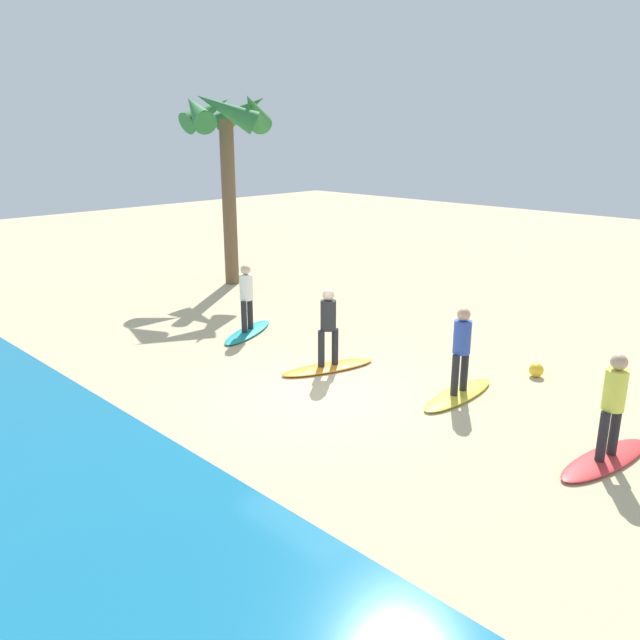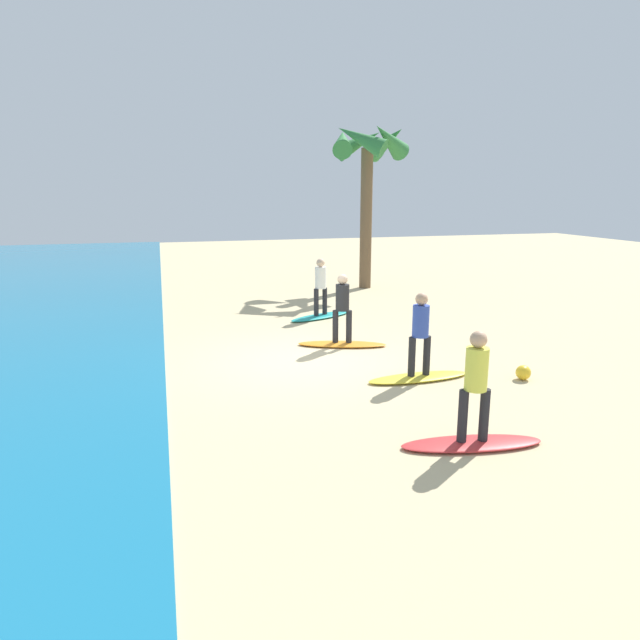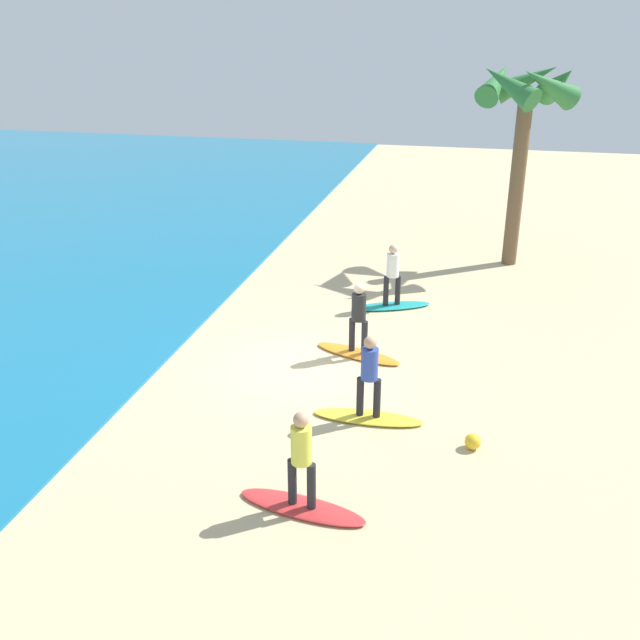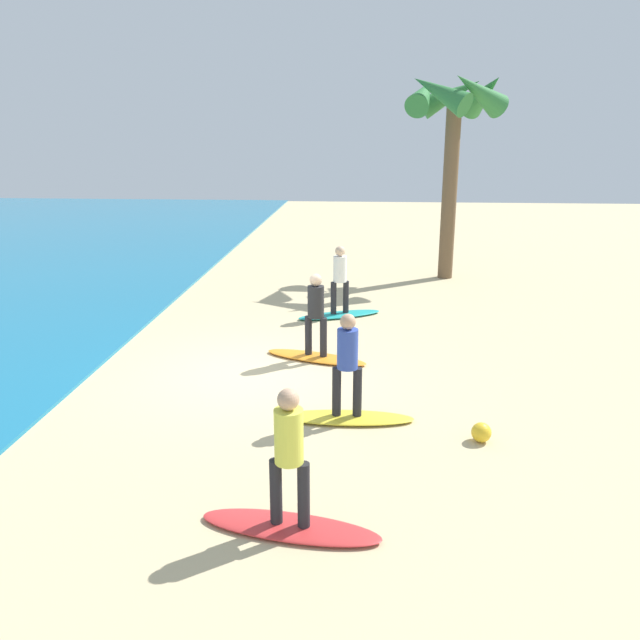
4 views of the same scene
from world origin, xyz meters
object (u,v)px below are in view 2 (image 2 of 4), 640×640
at_px(surfboard_yellow, 418,377).
at_px(surfer_yellow, 420,328).
at_px(surfboard_teal, 321,316).
at_px(palm_tree, 367,155).
at_px(beach_ball, 523,373).
at_px(surfer_red, 476,379).
at_px(surfer_teal, 321,283).
at_px(surfboard_orange, 342,344).
at_px(surfboard_red, 472,443).
at_px(surfer_orange, 342,303).

xyz_separation_m(surfboard_yellow, surfer_yellow, (0.00, 0.00, 0.99)).
bearing_deg(surfboard_yellow, surfboard_teal, -87.57).
xyz_separation_m(palm_tree, beach_ball, (-10.88, 0.72, -4.71)).
xyz_separation_m(surfer_red, surfer_teal, (8.69, -0.19, 0.00)).
xyz_separation_m(surfer_yellow, surfer_teal, (5.78, 0.36, 0.00)).
relative_size(surfboard_orange, surfboard_teal, 1.00).
bearing_deg(surfboard_yellow, surfboard_red, 78.30).
relative_size(surfer_red, surfboard_teal, 0.78).
xyz_separation_m(surfboard_red, palm_tree, (13.23, -3.23, 4.81)).
bearing_deg(surfer_yellow, surfboard_orange, 14.33).
height_order(surfboard_orange, surfer_orange, surfer_orange).
bearing_deg(surfboard_yellow, surfer_orange, -76.79).
relative_size(surfboard_teal, palm_tree, 0.35).
distance_m(surfer_yellow, surfer_teal, 5.79).
xyz_separation_m(surfer_yellow, surfer_orange, (2.72, 0.69, 0.00)).
bearing_deg(surfboard_red, surfer_red, 0.00).
distance_m(surfer_red, surfboard_teal, 8.75).
xyz_separation_m(surfboard_red, surfboard_orange, (5.63, 0.15, 0.00)).
relative_size(surfer_red, palm_tree, 0.27).
bearing_deg(beach_ball, surfer_yellow, 73.95).
bearing_deg(palm_tree, surfboard_teal, 146.09).
bearing_deg(surfer_yellow, surfboard_teal, 3.55).
bearing_deg(surfer_yellow, surfboard_red, 169.42).
xyz_separation_m(surfboard_yellow, surfer_teal, (5.78, 0.36, 0.99)).
height_order(surfboard_red, surfer_orange, surfer_orange).
height_order(surfer_yellow, beach_ball, surfer_yellow).
bearing_deg(surfboard_teal, surfer_yellow, 69.79).
bearing_deg(surfboard_teal, surfboard_orange, 59.97).
relative_size(palm_tree, beach_ball, 20.85).
height_order(surfer_orange, surfer_teal, same).
bearing_deg(surfboard_orange, surfer_teal, -77.44).
bearing_deg(surfboard_orange, surfboard_yellow, 123.16).
xyz_separation_m(surfboard_teal, palm_tree, (4.53, -3.05, 4.81)).
distance_m(surfboard_orange, beach_ball, 4.23).
distance_m(surfer_orange, palm_tree, 9.15).
xyz_separation_m(surfboard_teal, beach_ball, (-6.35, -2.33, 0.10)).
height_order(surfer_red, beach_ball, surfer_red).
xyz_separation_m(surfboard_orange, surfer_orange, (0.00, 0.00, 0.99)).
bearing_deg(surfer_orange, surfer_teal, -6.27).
bearing_deg(palm_tree, surfer_teal, 146.09).
xyz_separation_m(surfer_teal, palm_tree, (4.53, -3.05, 3.81)).
height_order(surfboard_orange, surfboard_teal, same).
relative_size(surfer_teal, beach_ball, 5.64).
bearing_deg(surfer_yellow, palm_tree, -14.61).
relative_size(surfboard_red, beach_ball, 7.22).
bearing_deg(surfer_teal, surfboard_red, 178.78).
xyz_separation_m(surfer_red, surfboard_orange, (5.63, 0.15, -0.99)).
relative_size(surfboard_yellow, surfer_orange, 1.28).
bearing_deg(surfboard_teal, surfer_teal, -0.00).
relative_size(surfboard_yellow, surfer_teal, 1.28).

